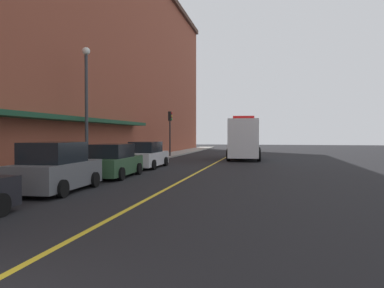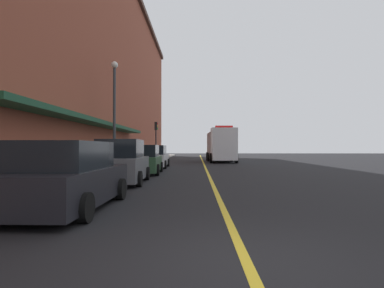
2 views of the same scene
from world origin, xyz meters
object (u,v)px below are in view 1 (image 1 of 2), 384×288
(box_truck, at_px, (245,139))
(street_lamp_left, at_px, (86,95))
(parked_car_1, at_px, (56,169))
(parked_car_2, at_px, (113,162))
(parked_car_3, at_px, (147,155))
(traffic_light_near, at_px, (170,125))
(parking_meter_1, at_px, (28,163))
(parking_meter_0, at_px, (107,154))

(box_truck, bearing_deg, street_lamp_left, -29.89)
(parked_car_1, xyz_separation_m, box_truck, (5.93, 21.07, 0.90))
(parked_car_2, xyz_separation_m, parked_car_3, (-0.07, 5.70, 0.01))
(parked_car_3, height_order, street_lamp_left, street_lamp_left)
(parked_car_3, xyz_separation_m, box_truck, (5.88, 10.27, 0.97))
(parked_car_3, height_order, traffic_light_near, traffic_light_near)
(parked_car_2, relative_size, box_truck, 0.53)
(parking_meter_1, height_order, traffic_light_near, traffic_light_near)
(box_truck, distance_m, traffic_light_near, 7.43)
(box_truck, relative_size, street_lamp_left, 1.22)
(parked_car_2, relative_size, parking_meter_1, 3.39)
(parked_car_3, relative_size, parking_meter_1, 3.62)
(parked_car_2, bearing_deg, parking_meter_1, 160.74)
(parked_car_1, distance_m, street_lamp_left, 7.50)
(parking_meter_0, bearing_deg, parked_car_2, -59.43)
(parked_car_3, relative_size, traffic_light_near, 1.12)
(traffic_light_near, bearing_deg, parking_meter_1, -90.16)
(parked_car_1, bearing_deg, traffic_light_near, 1.45)
(parking_meter_0, distance_m, traffic_light_near, 14.53)
(parked_car_1, relative_size, parked_car_3, 0.90)
(street_lamp_left, bearing_deg, parking_meter_1, -84.37)
(parked_car_1, distance_m, box_truck, 21.91)
(parked_car_1, relative_size, parked_car_2, 0.96)
(parked_car_3, bearing_deg, parking_meter_1, 171.44)
(parked_car_2, height_order, parked_car_3, parked_car_3)
(parking_meter_0, distance_m, street_lamp_left, 3.64)
(parking_meter_0, xyz_separation_m, traffic_light_near, (0.06, 14.37, 2.10))
(street_lamp_left, height_order, traffic_light_near, street_lamp_left)
(parked_car_2, bearing_deg, parking_meter_0, 28.44)
(parked_car_1, height_order, parking_meter_1, parked_car_1)
(box_truck, bearing_deg, parking_meter_0, -30.24)
(parked_car_3, relative_size, street_lamp_left, 0.69)
(street_lamp_left, bearing_deg, parked_car_3, 65.61)
(parking_meter_1, height_order, street_lamp_left, street_lamp_left)
(box_truck, height_order, traffic_light_near, traffic_light_near)
(parked_car_1, xyz_separation_m, parked_car_2, (0.12, 5.10, -0.08))
(parked_car_2, bearing_deg, parked_car_1, 176.53)
(parking_meter_0, bearing_deg, street_lamp_left, -114.53)
(parked_car_1, height_order, street_lamp_left, street_lamp_left)
(parked_car_2, xyz_separation_m, parking_meter_0, (-1.50, 2.54, 0.25))
(parked_car_1, height_order, parked_car_2, parked_car_1)
(parked_car_1, distance_m, parking_meter_0, 7.76)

